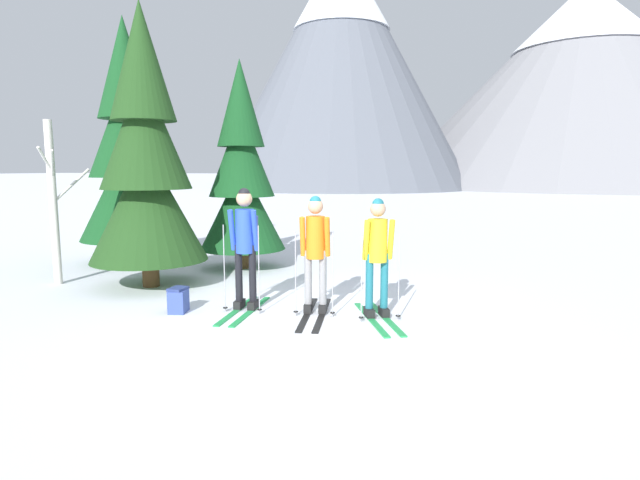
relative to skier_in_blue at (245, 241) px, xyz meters
The scene contains 10 objects.
ground_plane 1.37m from the skier_in_blue, 12.08° to the left, with size 400.00×400.00×0.00m, color white.
skier_in_blue is the anchor object (origin of this frame).
skier_in_orange 1.08m from the skier_in_blue, ahead, with size 0.67×1.82×1.75m.
skier_in_yellow 1.99m from the skier_in_blue, ahead, with size 1.06×1.66×1.73m.
pine_tree_near 3.50m from the skier_in_blue, 117.46° to the left, with size 1.82×1.82×4.39m.
pine_tree_mid 5.45m from the skier_in_blue, 145.99° to the left, with size 2.27×2.27×5.48m.
pine_tree_far 2.80m from the skier_in_blue, 159.80° to the left, with size 2.08×2.08×5.02m.
birch_tree_tall 4.18m from the skier_in_blue, behind, with size 0.47×1.21×3.01m.
backpack_on_snow_front 1.34m from the skier_in_blue, 152.11° to the right, with size 0.32×0.37×0.38m.
mountain_ridge_distant 61.62m from the skier_in_blue, 84.17° to the left, with size 63.89×53.56×25.74m.
Camera 1 is at (2.66, -7.19, 2.14)m, focal length 29.19 mm.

